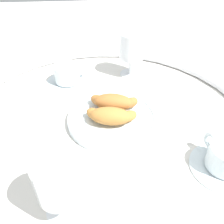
{
  "coord_description": "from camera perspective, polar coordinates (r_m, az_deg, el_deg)",
  "views": [
    {
      "loc": [
        -0.01,
        -0.44,
        0.42
      ],
      "look_at": [
        0.02,
        0.03,
        0.03
      ],
      "focal_mm": 39.22,
      "sensor_mm": 36.0,
      "label": 1
    }
  ],
  "objects": [
    {
      "name": "table_chrome_rim",
      "position": [
        0.6,
        -2.04,
        -3.07
      ],
      "size": [
        0.79,
        0.79,
        0.02
      ],
      "primitive_type": "torus",
      "color": "silver",
      "rests_on": "ground_plane"
    },
    {
      "name": "ground_plane",
      "position": [
        0.61,
        -2.02,
        -3.9
      ],
      "size": [
        2.2,
        2.2,
        0.0
      ],
      "primitive_type": "plane",
      "color": "silver"
    },
    {
      "name": "croissant_large",
      "position": [
        0.59,
        -0.29,
        -0.88
      ],
      "size": [
        0.13,
        0.08,
        0.04
      ],
      "color": "#BC7A38",
      "rests_on": "pastry_plate"
    },
    {
      "name": "juice_glass_right",
      "position": [
        0.77,
        4.65,
        14.7
      ],
      "size": [
        0.08,
        0.08,
        0.14
      ],
      "color": "white",
      "rests_on": "ground_plane"
    },
    {
      "name": "folded_napkin",
      "position": [
        0.72,
        -18.83,
        1.82
      ],
      "size": [
        0.13,
        0.13,
        0.01
      ],
      "primitive_type": "cube",
      "rotation": [
        0.0,
        0.0,
        -0.22
      ],
      "color": "silver",
      "rests_on": "ground_plane"
    },
    {
      "name": "pastry_plate",
      "position": [
        0.62,
        -0.0,
        -1.4
      ],
      "size": [
        0.23,
        0.23,
        0.02
      ],
      "color": "silver",
      "rests_on": "ground_plane"
    },
    {
      "name": "croissant_small",
      "position": [
        0.63,
        0.34,
        2.38
      ],
      "size": [
        0.13,
        0.08,
        0.04
      ],
      "color": "#AD6B33",
      "rests_on": "pastry_plate"
    },
    {
      "name": "coffee_cup_far",
      "position": [
        0.77,
        -10.33,
        8.35
      ],
      "size": [
        0.14,
        0.14,
        0.06
      ],
      "color": "silver",
      "rests_on": "ground_plane"
    },
    {
      "name": "juice_glass_left",
      "position": [
        0.41,
        -12.41,
        -15.38
      ],
      "size": [
        0.08,
        0.08,
        0.14
      ],
      "color": "white",
      "rests_on": "ground_plane"
    }
  ]
}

